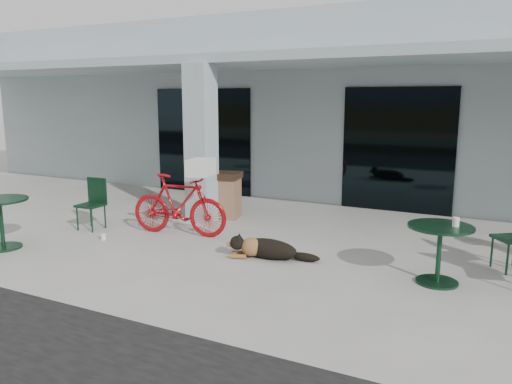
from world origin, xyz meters
The scene contains 16 objects.
ground centered at (0.00, 0.00, 0.00)m, with size 80.00×80.00×0.00m, color #B2AFA8.
building centered at (0.00, 8.50, 2.25)m, with size 22.00×7.00×4.50m, color #A6B7BC.
storefront_glass_left centered at (-3.20, 4.98, 1.35)m, with size 2.80×0.06×2.70m, color black.
storefront_glass_right centered at (1.80, 4.98, 1.35)m, with size 2.40×0.06×2.70m, color black.
column centered at (-1.50, 2.30, 1.56)m, with size 0.50×0.50×3.12m, color #A6B7BC.
overhang centered at (0.00, 3.60, 3.21)m, with size 22.00×2.80×0.18m, color #A6B7BC.
bicycle centered at (-1.30, 1.22, 0.56)m, with size 0.52×1.85×1.11m, color #AC0D14.
laundry_basket centered at (-0.85, 1.28, 1.26)m, with size 0.50×0.37×0.30m, color white.
dog centered at (0.75, 0.70, 0.18)m, with size 1.08×0.36×0.36m, color black, non-canonical shape.
cup_near_dog centered at (-2.30, 0.33, 0.06)m, with size 0.09×0.09×0.11m, color white.
cafe_table_near centered at (-3.43, -0.80, 0.42)m, with size 0.90×0.90×0.84m, color #133721, non-canonical shape.
cafe_chair_near centered at (-3.01, 0.77, 0.48)m, with size 0.44×0.48×0.97m, color #133721, non-canonical shape.
cafe_table_far centered at (3.23, 0.79, 0.40)m, with size 0.86×0.86×0.80m, color #133721, non-canonical shape.
cafe_chair_far_b centered at (4.10, 1.80, 0.49)m, with size 0.44×0.49×0.98m, color #133721, non-canonical shape.
cup_on_table centered at (3.41, 0.81, 0.86)m, with size 0.09×0.09×0.12m, color white.
trash_receptacle centered at (-1.20, 2.77, 0.48)m, with size 0.56×0.56×0.95m, color #845E44, non-canonical shape.
Camera 1 is at (3.94, -6.03, 2.46)m, focal length 35.00 mm.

